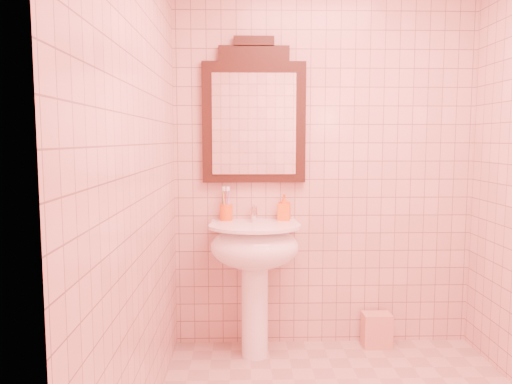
{
  "coord_description": "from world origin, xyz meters",
  "views": [
    {
      "loc": [
        -0.54,
        -2.22,
        1.39
      ],
      "look_at": [
        -0.47,
        0.55,
        1.1
      ],
      "focal_mm": 35.0,
      "sensor_mm": 36.0,
      "label": 1
    }
  ],
  "objects_px": {
    "mirror": "(254,116)",
    "towel": "(377,330)",
    "pedestal_sink": "(255,256)",
    "toothbrush_cup": "(226,212)",
    "soap_dispenser": "(284,207)"
  },
  "relations": [
    {
      "from": "mirror",
      "to": "towel",
      "type": "height_order",
      "value": "mirror"
    },
    {
      "from": "pedestal_sink",
      "to": "mirror",
      "type": "xyz_separation_m",
      "value": [
        0.0,
        0.2,
        0.89
      ]
    },
    {
      "from": "toothbrush_cup",
      "to": "towel",
      "type": "distance_m",
      "value": 1.29
    },
    {
      "from": "toothbrush_cup",
      "to": "soap_dispenser",
      "type": "xyz_separation_m",
      "value": [
        0.38,
        -0.01,
        0.03
      ]
    },
    {
      "from": "toothbrush_cup",
      "to": "soap_dispenser",
      "type": "distance_m",
      "value": 0.38
    },
    {
      "from": "towel",
      "to": "soap_dispenser",
      "type": "bearing_deg",
      "value": 178.26
    },
    {
      "from": "mirror",
      "to": "soap_dispenser",
      "type": "height_order",
      "value": "mirror"
    },
    {
      "from": "toothbrush_cup",
      "to": "pedestal_sink",
      "type": "bearing_deg",
      "value": -40.23
    },
    {
      "from": "soap_dispenser",
      "to": "towel",
      "type": "distance_m",
      "value": 1.05
    },
    {
      "from": "pedestal_sink",
      "to": "soap_dispenser",
      "type": "bearing_deg",
      "value": 37.14
    },
    {
      "from": "towel",
      "to": "toothbrush_cup",
      "type": "bearing_deg",
      "value": 178.55
    },
    {
      "from": "pedestal_sink",
      "to": "soap_dispenser",
      "type": "xyz_separation_m",
      "value": [
        0.2,
        0.15,
        0.29
      ]
    },
    {
      "from": "mirror",
      "to": "soap_dispenser",
      "type": "bearing_deg",
      "value": -14.73
    },
    {
      "from": "pedestal_sink",
      "to": "soap_dispenser",
      "type": "relative_size",
      "value": 4.94
    },
    {
      "from": "pedestal_sink",
      "to": "soap_dispenser",
      "type": "height_order",
      "value": "soap_dispenser"
    }
  ]
}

